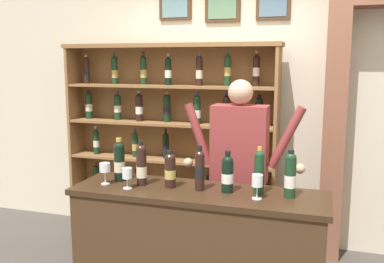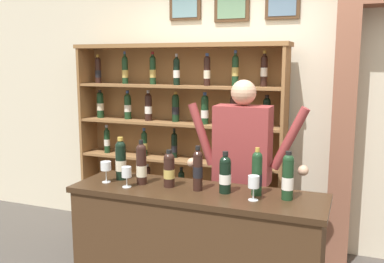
{
  "view_description": "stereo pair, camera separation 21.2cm",
  "coord_description": "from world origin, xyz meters",
  "px_view_note": "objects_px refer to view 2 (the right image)",
  "views": [
    {
      "loc": [
        0.68,
        -2.72,
        1.84
      ],
      "look_at": [
        -0.22,
        0.17,
        1.33
      ],
      "focal_mm": 39.76,
      "sensor_mm": 36.0,
      "label": 1
    },
    {
      "loc": [
        0.88,
        -2.65,
        1.84
      ],
      "look_at": [
        -0.22,
        0.17,
        1.33
      ],
      "focal_mm": 39.76,
      "sensor_mm": 36.0,
      "label": 2
    }
  ],
  "objects_px": {
    "shopkeeper": "(242,161)",
    "wine_glass_right": "(127,173)",
    "wine_shelf": "(179,136)",
    "wine_glass_spare": "(254,183)",
    "tasting_bottle_prosecco": "(257,173)",
    "wine_glass_left": "(106,167)",
    "tasting_bottle_brunello": "(121,160)",
    "tasting_bottle_rosso": "(288,176)",
    "tasting_bottle_grappa": "(141,164)",
    "tasting_counter": "(196,255)",
    "tasting_bottle_riserva": "(225,174)",
    "tasting_bottle_vin_santo": "(198,169)",
    "tasting_bottle_super_tuscan": "(169,169)"
  },
  "relations": [
    {
      "from": "shopkeeper",
      "to": "wine_glass_right",
      "type": "height_order",
      "value": "shopkeeper"
    },
    {
      "from": "wine_shelf",
      "to": "wine_glass_spare",
      "type": "relative_size",
      "value": 13.57
    },
    {
      "from": "wine_glass_spare",
      "to": "tasting_bottle_prosecco",
      "type": "bearing_deg",
      "value": 93.22
    },
    {
      "from": "tasting_bottle_prosecco",
      "to": "wine_glass_left",
      "type": "xyz_separation_m",
      "value": [
        -1.1,
        -0.11,
        -0.03
      ]
    },
    {
      "from": "tasting_bottle_brunello",
      "to": "tasting_bottle_rosso",
      "type": "relative_size",
      "value": 1.02
    },
    {
      "from": "tasting_bottle_prosecco",
      "to": "shopkeeper",
      "type": "bearing_deg",
      "value": 114.24
    },
    {
      "from": "wine_shelf",
      "to": "tasting_bottle_grappa",
      "type": "height_order",
      "value": "wine_shelf"
    },
    {
      "from": "tasting_counter",
      "to": "wine_glass_right",
      "type": "distance_m",
      "value": 0.76
    },
    {
      "from": "tasting_bottle_riserva",
      "to": "wine_glass_left",
      "type": "relative_size",
      "value": 1.83
    },
    {
      "from": "tasting_counter",
      "to": "tasting_bottle_brunello",
      "type": "xyz_separation_m",
      "value": [
        -0.63,
        0.06,
        0.63
      ]
    },
    {
      "from": "wine_shelf",
      "to": "tasting_bottle_riserva",
      "type": "relative_size",
      "value": 7.66
    },
    {
      "from": "shopkeeper",
      "to": "tasting_bottle_riserva",
      "type": "relative_size",
      "value": 5.89
    },
    {
      "from": "tasting_bottle_vin_santo",
      "to": "tasting_bottle_brunello",
      "type": "bearing_deg",
      "value": 175.63
    },
    {
      "from": "wine_shelf",
      "to": "tasting_bottle_prosecco",
      "type": "xyz_separation_m",
      "value": [
        1.08,
        -1.22,
        0.02
      ]
    },
    {
      "from": "wine_glass_left",
      "to": "shopkeeper",
      "type": "bearing_deg",
      "value": 36.29
    },
    {
      "from": "wine_shelf",
      "to": "tasting_bottle_riserva",
      "type": "height_order",
      "value": "wine_shelf"
    },
    {
      "from": "tasting_counter",
      "to": "tasting_bottle_grappa",
      "type": "bearing_deg",
      "value": 178.83
    },
    {
      "from": "tasting_bottle_grappa",
      "to": "wine_glass_left",
      "type": "height_order",
      "value": "tasting_bottle_grappa"
    },
    {
      "from": "tasting_bottle_grappa",
      "to": "tasting_bottle_rosso",
      "type": "relative_size",
      "value": 1.02
    },
    {
      "from": "wine_shelf",
      "to": "shopkeeper",
      "type": "distance_m",
      "value": 1.09
    },
    {
      "from": "tasting_counter",
      "to": "tasting_bottle_grappa",
      "type": "xyz_separation_m",
      "value": [
        -0.42,
        0.01,
        0.63
      ]
    },
    {
      "from": "tasting_bottle_super_tuscan",
      "to": "tasting_counter",
      "type": "bearing_deg",
      "value": -4.25
    },
    {
      "from": "tasting_bottle_super_tuscan",
      "to": "tasting_bottle_riserva",
      "type": "xyz_separation_m",
      "value": [
        0.41,
        0.01,
        0.0
      ]
    },
    {
      "from": "tasting_bottle_super_tuscan",
      "to": "wine_glass_left",
      "type": "relative_size",
      "value": 1.7
    },
    {
      "from": "shopkeeper",
      "to": "tasting_bottle_brunello",
      "type": "distance_m",
      "value": 0.96
    },
    {
      "from": "tasting_bottle_brunello",
      "to": "wine_glass_spare",
      "type": "height_order",
      "value": "tasting_bottle_brunello"
    },
    {
      "from": "shopkeeper",
      "to": "tasting_bottle_brunello",
      "type": "height_order",
      "value": "shopkeeper"
    },
    {
      "from": "wine_shelf",
      "to": "tasting_bottle_rosso",
      "type": "relative_size",
      "value": 6.92
    },
    {
      "from": "tasting_counter",
      "to": "tasting_bottle_rosso",
      "type": "xyz_separation_m",
      "value": [
        0.62,
        0.04,
        0.63
      ]
    },
    {
      "from": "tasting_bottle_prosecco",
      "to": "tasting_bottle_super_tuscan",
      "type": "bearing_deg",
      "value": -176.09
    },
    {
      "from": "tasting_bottle_brunello",
      "to": "tasting_bottle_riserva",
      "type": "relative_size",
      "value": 1.13
    },
    {
      "from": "tasting_bottle_riserva",
      "to": "tasting_bottle_grappa",
      "type": "bearing_deg",
      "value": -178.62
    },
    {
      "from": "wine_shelf",
      "to": "wine_glass_left",
      "type": "height_order",
      "value": "wine_shelf"
    },
    {
      "from": "tasting_bottle_super_tuscan",
      "to": "tasting_bottle_prosecco",
      "type": "relative_size",
      "value": 0.83
    },
    {
      "from": "tasting_bottle_prosecco",
      "to": "wine_glass_left",
      "type": "relative_size",
      "value": 2.05
    },
    {
      "from": "tasting_bottle_rosso",
      "to": "tasting_bottle_vin_santo",
      "type": "bearing_deg",
      "value": -177.63
    },
    {
      "from": "tasting_bottle_brunello",
      "to": "wine_glass_spare",
      "type": "relative_size",
      "value": 2.0
    },
    {
      "from": "shopkeeper",
      "to": "wine_glass_right",
      "type": "relative_size",
      "value": 11.43
    },
    {
      "from": "wine_glass_right",
      "to": "tasting_bottle_grappa",
      "type": "bearing_deg",
      "value": 62.5
    },
    {
      "from": "wine_glass_right",
      "to": "tasting_bottle_brunello",
      "type": "bearing_deg",
      "value": 130.95
    },
    {
      "from": "tasting_bottle_brunello",
      "to": "wine_glass_right",
      "type": "bearing_deg",
      "value": -49.05
    },
    {
      "from": "wine_shelf",
      "to": "tasting_bottle_vin_santo",
      "type": "xyz_separation_m",
      "value": [
        0.68,
        -1.27,
        0.02
      ]
    },
    {
      "from": "tasting_bottle_riserva",
      "to": "tasting_bottle_rosso",
      "type": "xyz_separation_m",
      "value": [
        0.42,
        0.01,
        0.02
      ]
    },
    {
      "from": "tasting_bottle_riserva",
      "to": "tasting_bottle_prosecco",
      "type": "relative_size",
      "value": 0.89
    },
    {
      "from": "tasting_bottle_super_tuscan",
      "to": "wine_glass_left",
      "type": "bearing_deg",
      "value": -171.87
    },
    {
      "from": "tasting_bottle_rosso",
      "to": "wine_glass_spare",
      "type": "xyz_separation_m",
      "value": [
        -0.2,
        -0.1,
        -0.04
      ]
    },
    {
      "from": "tasting_counter",
      "to": "tasting_bottle_super_tuscan",
      "type": "distance_m",
      "value": 0.64
    },
    {
      "from": "shopkeeper",
      "to": "tasting_bottle_riserva",
      "type": "bearing_deg",
      "value": -87.28
    },
    {
      "from": "tasting_bottle_grappa",
      "to": "wine_glass_spare",
      "type": "distance_m",
      "value": 0.85
    },
    {
      "from": "tasting_bottle_riserva",
      "to": "wine_glass_spare",
      "type": "relative_size",
      "value": 1.77
    }
  ]
}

